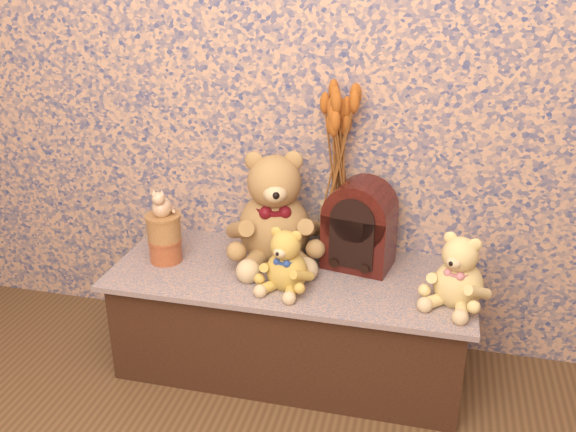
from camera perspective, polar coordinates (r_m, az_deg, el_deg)
name	(u,v)px	position (r m, az deg, el deg)	size (l,w,h in m)	color
display_shelf	(291,319)	(2.35, 0.29, -9.49)	(1.30, 0.55, 0.40)	#3C537B
teddy_large	(274,201)	(2.27, -1.28, 1.37)	(0.36, 0.42, 0.45)	#A76D40
teddy_medium	(287,256)	(2.10, -0.10, -3.71)	(0.19, 0.22, 0.24)	#B88834
teddy_small	(460,267)	(2.07, 15.61, -4.55)	(0.21, 0.25, 0.27)	#DBC268
cathedral_radio	(360,224)	(2.24, 6.64, -0.73)	(0.24, 0.17, 0.33)	#370F0A
ceramic_vase	(336,229)	(2.35, 4.41, -1.16)	(0.12, 0.12, 0.21)	tan
dried_stalks	(338,152)	(2.24, 4.64, 5.94)	(0.21, 0.21, 0.40)	#B3571C
biscuit_tin_lower	(166,250)	(2.36, -11.22, -3.09)	(0.12, 0.12, 0.09)	#C27839
biscuit_tin_upper	(164,228)	(2.32, -11.39, -1.06)	(0.12, 0.12, 0.10)	tan
cat_figurine	(162,201)	(2.28, -11.59, 1.35)	(0.08, 0.09, 0.11)	silver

